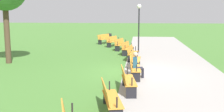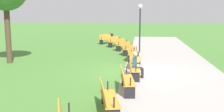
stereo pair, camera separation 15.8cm
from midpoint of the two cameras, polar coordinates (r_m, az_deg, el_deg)
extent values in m
plane|color=#477A33|center=(13.72, 4.79, -3.38)|extent=(120.00, 120.00, 0.00)
cube|color=#A39E99|center=(13.81, 12.46, -3.47)|extent=(39.50, 4.94, 0.01)
cube|color=orange|center=(25.80, -1.62, 3.62)|extent=(1.80, 1.26, 0.04)
cube|color=orange|center=(25.90, -1.98, 4.17)|extent=(1.64, 0.96, 0.40)
cube|color=black|center=(26.51, -0.54, 3.27)|extent=(0.23, 0.36, 0.43)
cylinder|color=black|center=(26.46, -0.50, 4.11)|extent=(0.06, 0.06, 0.30)
cube|color=black|center=(25.15, -2.75, 2.93)|extent=(0.23, 0.36, 0.43)
cylinder|color=black|center=(25.10, -2.72, 3.82)|extent=(0.06, 0.06, 0.30)
cube|color=orange|center=(23.66, 0.17, 3.10)|extent=(1.84, 1.13, 0.04)
cube|color=orange|center=(23.73, -0.25, 3.71)|extent=(1.70, 0.82, 0.40)
cube|color=black|center=(24.42, 1.14, 2.75)|extent=(0.20, 0.37, 0.43)
cylinder|color=black|center=(24.37, 1.18, 3.67)|extent=(0.06, 0.06, 0.30)
cube|color=black|center=(22.95, -0.86, 2.32)|extent=(0.20, 0.37, 0.43)
cylinder|color=black|center=(22.90, -0.82, 3.30)|extent=(0.06, 0.06, 0.30)
cube|color=orange|center=(21.47, 1.79, 2.46)|extent=(1.86, 0.99, 0.04)
cube|color=orange|center=(21.52, 1.30, 3.13)|extent=(1.75, 0.67, 0.40)
cube|color=black|center=(22.28, 2.61, 2.10)|extent=(0.17, 0.37, 0.43)
cylinder|color=black|center=(22.22, 2.67, 3.11)|extent=(0.06, 0.06, 0.30)
cube|color=black|center=(20.73, 0.90, 1.57)|extent=(0.17, 0.37, 0.43)
cylinder|color=black|center=(20.67, 0.95, 2.65)|extent=(0.06, 0.06, 0.30)
cube|color=orange|center=(19.25, 3.17, 1.66)|extent=(1.86, 0.84, 0.04)
cube|color=orange|center=(19.28, 2.61, 2.40)|extent=(1.79, 0.51, 0.40)
cube|color=black|center=(20.09, 3.82, 1.30)|extent=(0.14, 0.38, 0.43)
cylinder|color=black|center=(20.03, 3.89, 2.42)|extent=(0.05, 0.05, 0.30)
cube|color=black|center=(18.48, 2.46, 0.61)|extent=(0.14, 0.38, 0.43)
cylinder|color=black|center=(18.42, 2.53, 1.83)|extent=(0.05, 0.05, 0.30)
cube|color=orange|center=(17.01, 4.23, 0.63)|extent=(1.85, 0.68, 0.04)
cube|color=orange|center=(17.01, 3.57, 1.46)|extent=(1.81, 0.35, 0.40)
cube|color=black|center=(17.87, 4.66, 0.29)|extent=(0.11, 0.38, 0.43)
cylinder|color=black|center=(17.81, 4.74, 1.55)|extent=(0.05, 0.05, 0.30)
cube|color=black|center=(16.22, 3.73, -0.62)|extent=(0.11, 0.38, 0.43)
cylinder|color=black|center=(16.16, 3.81, 0.76)|extent=(0.05, 0.05, 0.30)
cube|color=orange|center=(14.75, 4.79, -0.71)|extent=(1.83, 0.52, 0.04)
cube|color=orange|center=(14.73, 4.03, 0.24)|extent=(1.81, 0.19, 0.40)
cube|color=black|center=(15.63, 4.98, -1.02)|extent=(0.08, 0.38, 0.43)
cylinder|color=black|center=(15.56, 5.07, 0.41)|extent=(0.05, 0.05, 0.30)
cube|color=black|center=(13.97, 4.56, -2.25)|extent=(0.08, 0.38, 0.43)
cylinder|color=black|center=(13.89, 4.66, -0.65)|extent=(0.05, 0.05, 0.30)
cube|color=orange|center=(12.50, 4.60, -2.53)|extent=(1.83, 0.52, 0.04)
cube|color=orange|center=(12.45, 3.70, -1.43)|extent=(1.81, 0.19, 0.40)
cube|color=black|center=(13.38, 4.50, -2.76)|extent=(0.08, 0.38, 0.43)
cylinder|color=black|center=(13.30, 4.61, -1.10)|extent=(0.05, 0.05, 0.30)
cube|color=black|center=(11.73, 4.69, -4.49)|extent=(0.08, 0.38, 0.43)
cylinder|color=black|center=(11.64, 4.81, -2.60)|extent=(0.05, 0.05, 0.30)
cube|color=orange|center=(10.29, 3.16, -5.10)|extent=(1.85, 0.68, 0.04)
cube|color=orange|center=(10.21, 2.05, -3.80)|extent=(1.81, 0.35, 0.40)
cube|color=black|center=(11.16, 2.76, -5.18)|extent=(0.11, 0.38, 0.43)
cylinder|color=black|center=(11.07, 2.87, -3.20)|extent=(0.05, 0.05, 0.30)
cube|color=black|center=(9.54, 3.61, -7.72)|extent=(0.11, 0.38, 0.43)
cylinder|color=black|center=(9.43, 3.76, -5.42)|extent=(0.05, 0.05, 0.30)
cube|color=orange|center=(8.16, -0.53, -8.96)|extent=(1.86, 0.84, 0.04)
cube|color=orange|center=(8.07, -1.96, -7.38)|extent=(1.79, 0.51, 0.40)
cube|color=black|center=(9.03, -1.17, -8.69)|extent=(0.14, 0.38, 0.43)
cylinder|color=black|center=(8.92, -1.05, -6.27)|extent=(0.05, 0.05, 0.30)
cylinder|color=black|center=(7.32, 0.42, -9.81)|extent=(0.05, 0.05, 0.30)
cylinder|color=black|center=(6.96, -9.06, -10.94)|extent=(0.06, 0.06, 0.30)
cube|color=navy|center=(12.44, 4.53, -1.41)|extent=(0.33, 0.21, 0.50)
sphere|color=tan|center=(12.37, 4.64, 0.37)|extent=(0.22, 0.22, 0.22)
cylinder|color=#23232D|center=(12.58, 5.32, -2.55)|extent=(0.15, 0.37, 0.13)
cylinder|color=#23232D|center=(12.64, 6.12, -3.51)|extent=(0.11, 0.11, 0.43)
cylinder|color=#23232D|center=(12.41, 5.35, -2.72)|extent=(0.15, 0.37, 0.13)
cylinder|color=#23232D|center=(12.46, 6.17, -3.69)|extent=(0.11, 0.11, 0.43)
cylinder|color=#4C3828|center=(16.96, -21.55, 4.43)|extent=(0.32, 0.32, 3.51)
cylinder|color=black|center=(20.21, 5.46, 5.38)|extent=(0.10, 0.10, 3.27)
sphere|color=white|center=(20.17, 5.54, 10.42)|extent=(0.32, 0.32, 0.32)
cylinder|color=black|center=(27.49, -0.76, 3.90)|extent=(0.49, 0.49, 0.83)
camera|label=1|loc=(0.08, -90.33, -0.05)|focal=43.27mm
camera|label=2|loc=(0.08, 89.67, 0.05)|focal=43.27mm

